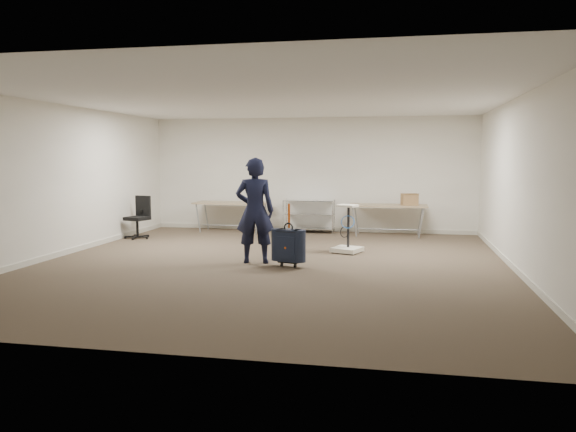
# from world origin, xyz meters

# --- Properties ---
(ground) EXTENTS (9.00, 9.00, 0.00)m
(ground) POSITION_xyz_m (0.00, 0.00, 0.00)
(ground) COLOR #4A3C2D
(ground) RESTS_ON ground
(room_shell) EXTENTS (8.00, 9.00, 9.00)m
(room_shell) POSITION_xyz_m (0.00, 1.38, 0.05)
(room_shell) COLOR silver
(room_shell) RESTS_ON ground
(folding_table_left) EXTENTS (1.80, 0.75, 0.73)m
(folding_table_left) POSITION_xyz_m (-1.90, 3.95, 0.68)
(folding_table_left) COLOR #8B7255
(folding_table_left) RESTS_ON ground
(folding_table_right) EXTENTS (1.80, 0.75, 0.73)m
(folding_table_right) POSITION_xyz_m (1.90, 3.95, 0.68)
(folding_table_right) COLOR #8B7255
(folding_table_right) RESTS_ON ground
(wire_shelf) EXTENTS (1.22, 0.47, 0.80)m
(wire_shelf) POSITION_xyz_m (0.00, 4.20, 0.44)
(wire_shelf) COLOR silver
(wire_shelf) RESTS_ON ground
(person) EXTENTS (0.73, 0.54, 1.83)m
(person) POSITION_xyz_m (-0.29, 0.08, 0.91)
(person) COLOR black
(person) RESTS_ON ground
(suitcase) EXTENTS (0.43, 0.31, 1.06)m
(suitcase) POSITION_xyz_m (0.35, -0.18, 0.36)
(suitcase) COLOR black
(suitcase) RESTS_ON ground
(office_chair) EXTENTS (0.58, 0.58, 0.96)m
(office_chair) POSITION_xyz_m (-3.64, 2.47, 0.29)
(office_chair) COLOR black
(office_chair) RESTS_ON ground
(equipment_cart) EXTENTS (0.65, 0.65, 0.93)m
(equipment_cart) POSITION_xyz_m (1.18, 1.45, 0.24)
(equipment_cart) COLOR beige
(equipment_cart) RESTS_ON ground
(cardboard_box) EXTENTS (0.41, 0.35, 0.27)m
(cardboard_box) POSITION_xyz_m (2.38, 3.92, 0.86)
(cardboard_box) COLOR #8B6041
(cardboard_box) RESTS_ON folding_table_right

